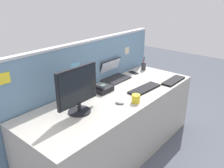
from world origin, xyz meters
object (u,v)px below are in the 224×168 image
at_px(keyboard_spare, 173,81).
at_px(pen_cup, 144,66).
at_px(laptop, 113,74).
at_px(computer_mouse_right_hand, 120,102).
at_px(desktop_monitor, 78,89).
at_px(keyboard_main, 144,89).
at_px(cell_phone_black_slab, 134,73).
at_px(desk_phone, 102,89).
at_px(coffee_mug, 136,99).

bearing_deg(keyboard_spare, pen_cup, 75.10).
height_order(laptop, pen_cup, laptop).
bearing_deg(computer_mouse_right_hand, desktop_monitor, 134.10).
xyz_separation_m(keyboard_main, cell_phone_black_slab, (0.40, 0.43, -0.01)).
xyz_separation_m(computer_mouse_right_hand, cell_phone_black_slab, (0.85, 0.43, -0.01)).
xyz_separation_m(desktop_monitor, computer_mouse_right_hand, (0.38, -0.19, -0.22)).
relative_size(keyboard_spare, computer_mouse_right_hand, 4.00).
distance_m(computer_mouse_right_hand, pen_cup, 1.13).
relative_size(keyboard_main, keyboard_spare, 1.11).
xyz_separation_m(keyboard_main, pen_cup, (0.60, 0.40, 0.05)).
bearing_deg(desktop_monitor, desk_phone, 16.99).
relative_size(desktop_monitor, desk_phone, 2.21).
bearing_deg(desk_phone, pen_cup, 3.93).
distance_m(desktop_monitor, desk_phone, 0.55).
relative_size(laptop, keyboard_spare, 0.91).
distance_m(laptop, keyboard_spare, 0.77).
height_order(laptop, keyboard_main, laptop).
bearing_deg(desktop_monitor, coffee_mug, -30.21).
xyz_separation_m(computer_mouse_right_hand, pen_cup, (1.06, 0.40, 0.04)).
bearing_deg(cell_phone_black_slab, keyboard_spare, -73.10).
distance_m(keyboard_spare, computer_mouse_right_hand, 0.92).
bearing_deg(cell_phone_black_slab, laptop, 178.96).
height_order(desk_phone, computer_mouse_right_hand, desk_phone).
height_order(desktop_monitor, laptop, desktop_monitor).
bearing_deg(desk_phone, computer_mouse_right_hand, -108.28).
xyz_separation_m(laptop, cell_phone_black_slab, (0.36, -0.08, -0.06)).
bearing_deg(cell_phone_black_slab, pen_cup, 3.27).
height_order(keyboard_spare, cell_phone_black_slab, keyboard_spare).
bearing_deg(laptop, pen_cup, -10.49).
bearing_deg(keyboard_spare, coffee_mug, 178.27).
relative_size(desk_phone, computer_mouse_right_hand, 2.08).
relative_size(laptop, computer_mouse_right_hand, 3.64).
bearing_deg(keyboard_spare, computer_mouse_right_hand, 171.81).
xyz_separation_m(desktop_monitor, keyboard_spare, (1.29, -0.32, -0.22)).
height_order(laptop, cell_phone_black_slab, laptop).
bearing_deg(keyboard_main, pen_cup, 37.72).
xyz_separation_m(desktop_monitor, pen_cup, (1.44, 0.22, -0.17)).
bearing_deg(coffee_mug, laptop, 59.12).
distance_m(keyboard_spare, coffee_mug, 0.79).
bearing_deg(cell_phone_black_slab, desk_phone, -161.86).
xyz_separation_m(desktop_monitor, keyboard_main, (0.84, -0.19, -0.22)).
distance_m(desk_phone, coffee_mug, 0.45).
bearing_deg(keyboard_spare, desk_phone, 149.59).
xyz_separation_m(desk_phone, cell_phone_black_slab, (0.74, 0.09, -0.03)).
xyz_separation_m(desktop_monitor, desk_phone, (0.49, 0.15, -0.20)).
xyz_separation_m(laptop, keyboard_main, (-0.04, -0.51, -0.05)).
height_order(computer_mouse_right_hand, coffee_mug, coffee_mug).
xyz_separation_m(laptop, keyboard_spare, (0.42, -0.64, -0.05)).
height_order(desktop_monitor, pen_cup, desktop_monitor).
xyz_separation_m(desktop_monitor, coffee_mug, (0.51, -0.30, -0.19)).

